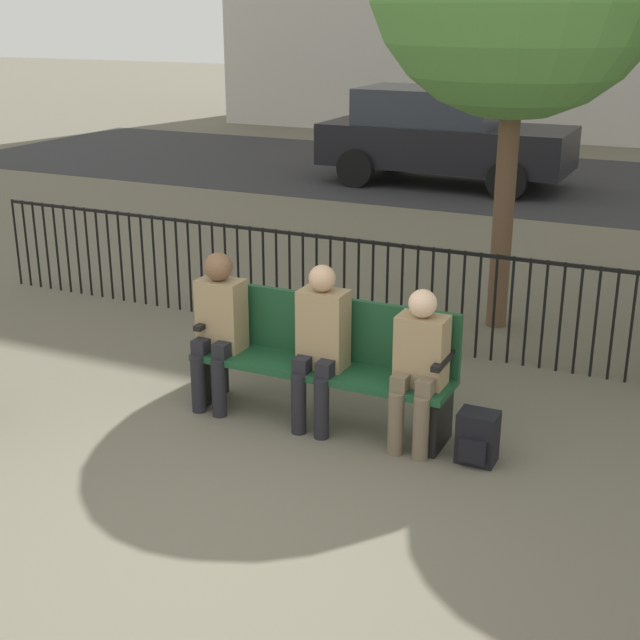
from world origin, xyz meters
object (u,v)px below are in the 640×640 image
object	(u,v)px
park_bench	(325,355)
seated_person_2	(419,361)
seated_person_0	(218,322)
seated_person_1	(320,339)
backpack	(477,438)
parked_car_0	(441,135)

from	to	relation	value
park_bench	seated_person_2	distance (m)	0.79
park_bench	seated_person_0	bearing A→B (deg)	-170.93
park_bench	seated_person_2	size ratio (longest dim) A/B	1.73
park_bench	seated_person_1	size ratio (longest dim) A/B	1.62
park_bench	seated_person_1	world-z (taller)	seated_person_1
backpack	parked_car_0	world-z (taller)	parked_car_0
seated_person_1	seated_person_2	size ratio (longest dim) A/B	1.07
park_bench	backpack	world-z (taller)	park_bench
seated_person_0	backpack	world-z (taller)	seated_person_0
park_bench	parked_car_0	distance (m)	9.58
seated_person_1	parked_car_0	xyz separation A→B (m)	(-2.18, 9.46, 0.17)
seated_person_1	seated_person_2	xyz separation A→B (m)	(0.74, -0.00, -0.04)
park_bench	seated_person_2	world-z (taller)	seated_person_2
seated_person_0	seated_person_2	bearing A→B (deg)	-0.15
seated_person_0	parked_car_0	size ratio (longest dim) A/B	0.29
backpack	parked_car_0	bearing A→B (deg)	109.52
park_bench	parked_car_0	world-z (taller)	parked_car_0
seated_person_1	parked_car_0	distance (m)	9.71
seated_person_1	parked_car_0	world-z (taller)	parked_car_0
seated_person_2	backpack	world-z (taller)	seated_person_2
seated_person_0	seated_person_2	size ratio (longest dim) A/B	1.06
seated_person_1	parked_car_0	bearing A→B (deg)	103.01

